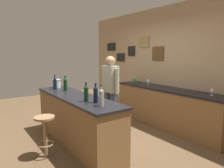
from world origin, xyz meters
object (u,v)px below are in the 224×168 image
Objects in this scene: wine_bottle_e at (101,97)px; ice_bucket at (57,83)px; bar_stool at (45,130)px; wine_bottle_c at (86,93)px; wine_bottle_d at (96,94)px; wine_glass_b at (212,90)px; wine_glass_a at (148,80)px; wine_bottle_b at (65,84)px; bartender at (110,88)px; coffee_mug at (134,80)px; wine_bottle_a at (55,83)px.

ice_bucket is at bearing 177.96° from wine_bottle_e.
bar_stool is 0.90m from wine_bottle_c.
wine_bottle_d is 2.20m from wine_glass_b.
wine_bottle_e is 1.97× the size of wine_glass_a.
wine_bottle_b is 1.63× the size of ice_bucket.
wine_bottle_d reaches higher than wine_glass_b.
wine_bottle_c is 1.54m from ice_bucket.
bar_stool is at bearing -114.86° from wine_glass_b.
bartender is 12.96× the size of coffee_mug.
wine_bottle_d is 0.22m from wine_bottle_e.
ice_bucket is at bearing -96.95° from coffee_mug.
bar_stool is 1.13m from wine_bottle_e.
wine_bottle_b is at bearing -84.87° from coffee_mug.
wine_bottle_c is 1.97× the size of wine_glass_b.
coffee_mug is at bearing 95.13° from wine_bottle_b.
coffee_mug is (-1.28, 2.18, -0.11)m from wine_bottle_c.
wine_bottle_b reaches higher than bar_stool.
bar_stool is 2.22× the size of wine_bottle_d.
wine_bottle_c is at bearing -54.46° from bartender.
wine_glass_a is 1.24× the size of coffee_mug.
wine_bottle_c is 1.00× the size of wine_bottle_e.
coffee_mug is (-1.44, 2.10, -0.11)m from wine_bottle_d.
bar_stool is at bearing -141.71° from wine_bottle_e.
coffee_mug is (-0.91, 2.74, 0.49)m from bar_stool.
wine_bottle_b is 2.07m from wine_glass_a.
bartender is 8.61× the size of ice_bucket.
bartender reaches higher than bar_stool.
wine_bottle_c is at bearing 0.24° from wine_bottle_a.
wine_bottle_a is 1.97× the size of wine_glass_b.
wine_bottle_a is 1.34m from wine_bottle_c.
wine_bottle_a is at bearing 150.34° from bar_stool.
wine_bottle_e is 2.72m from coffee_mug.
bartender is 2.38× the size of bar_stool.
bartender is at bearing 139.00° from wine_bottle_e.
bartender is at bearing -64.09° from coffee_mug.
wine_bottle_b is 1.97× the size of wine_glass_a.
ice_bucket is at bearing 150.37° from bar_stool.
wine_bottle_b is 2.45× the size of coffee_mug.
wine_bottle_b is 2.83m from wine_glass_b.
wine_glass_a is (0.59, 2.17, -0.05)m from wine_bottle_a.
bartender reaches higher than wine_bottle_a.
bartender is 1.21m from wine_glass_a.
wine_bottle_d is 1.97× the size of wine_glass_a.
bartender is 1.36m from coffee_mug.
wine_glass_a is (-1.12, 2.13, -0.05)m from wine_bottle_e.
wine_bottle_c is 2.53m from coffee_mug.
bartender is at bearing 56.01° from wine_bottle_a.
wine_glass_a is at bearing 80.25° from wine_bottle_b.
wine_bottle_c is 1.63× the size of ice_bucket.
coffee_mug is at bearing 177.94° from wine_glass_a.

